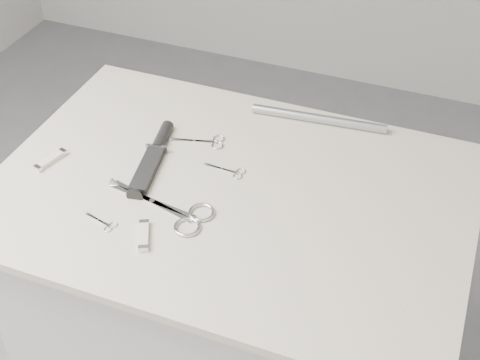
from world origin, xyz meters
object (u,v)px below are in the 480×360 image
(large_shears, at_px, (179,213))
(embroidery_scissors_b, at_px, (230,171))
(embroidery_scissors_a, at_px, (208,142))
(pocket_knife_a, at_px, (51,160))
(sheathed_knife, at_px, (154,154))
(plinth, at_px, (232,328))
(metal_rail, at_px, (319,119))
(pocket_knife_b, at_px, (144,236))
(tiny_scissors, at_px, (104,223))

(large_shears, xyz_separation_m, embroidery_scissors_b, (0.05, 0.16, -0.00))
(embroidery_scissors_a, xyz_separation_m, pocket_knife_a, (-0.29, -0.19, 0.00))
(pocket_knife_a, bearing_deg, sheathed_knife, -49.34)
(plinth, bearing_deg, metal_rail, 70.70)
(plinth, distance_m, embroidery_scissors_b, 0.47)
(embroidery_scissors_a, height_order, pocket_knife_a, pocket_knife_a)
(sheathed_knife, distance_m, metal_rail, 0.40)
(pocket_knife_b, bearing_deg, metal_rail, -48.65)
(plinth, distance_m, metal_rail, 0.58)
(plinth, relative_size, embroidery_scissors_b, 9.73)
(plinth, xyz_separation_m, embroidery_scissors_a, (-0.11, 0.13, 0.47))
(embroidery_scissors_a, xyz_separation_m, embroidery_scissors_b, (0.09, -0.08, -0.00))
(large_shears, bearing_deg, embroidery_scissors_b, 84.71)
(embroidery_scissors_a, bearing_deg, metal_rail, 22.87)
(large_shears, xyz_separation_m, sheathed_knife, (-0.13, 0.15, 0.01))
(large_shears, distance_m, sheathed_knife, 0.20)
(pocket_knife_a, height_order, pocket_knife_b, same)
(pocket_knife_a, distance_m, pocket_knife_b, 0.33)
(plinth, xyz_separation_m, tiny_scissors, (-0.19, -0.19, 0.47))
(tiny_scissors, relative_size, pocket_knife_b, 0.96)
(plinth, height_order, tiny_scissors, tiny_scissors)
(pocket_knife_b, bearing_deg, embroidery_scissors_a, -24.74)
(sheathed_knife, bearing_deg, tiny_scissors, 170.29)
(plinth, height_order, embroidery_scissors_a, embroidery_scissors_a)
(pocket_knife_a, xyz_separation_m, pocket_knife_b, (0.30, -0.13, 0.00))
(large_shears, height_order, sheathed_knife, sheathed_knife)
(plinth, height_order, sheathed_knife, sheathed_knife)
(pocket_knife_a, bearing_deg, pocket_knife_b, -99.12)
(large_shears, distance_m, metal_rail, 0.44)
(embroidery_scissors_a, distance_m, sheathed_knife, 0.13)
(plinth, height_order, pocket_knife_a, pocket_knife_a)
(embroidery_scissors_b, relative_size, tiny_scissors, 1.23)
(embroidery_scissors_b, xyz_separation_m, pocket_knife_b, (-0.08, -0.25, 0.00))
(large_shears, height_order, pocket_knife_b, pocket_knife_b)
(embroidery_scissors_a, distance_m, embroidery_scissors_b, 0.12)
(plinth, relative_size, large_shears, 3.73)
(plinth, relative_size, pocket_knife_b, 11.47)
(plinth, bearing_deg, tiny_scissors, -136.30)
(embroidery_scissors_b, bearing_deg, sheathed_knife, -172.81)
(large_shears, relative_size, pocket_knife_a, 2.88)
(embroidery_scissors_b, xyz_separation_m, tiny_scissors, (-0.17, -0.24, -0.00))
(pocket_knife_b, bearing_deg, plinth, -53.91)
(embroidery_scissors_b, distance_m, tiny_scissors, 0.30)
(sheathed_knife, distance_m, pocket_knife_b, 0.25)
(metal_rail, bearing_deg, pocket_knife_a, -144.81)
(plinth, bearing_deg, embroidery_scissors_a, 129.04)
(large_shears, relative_size, embroidery_scissors_a, 1.93)
(embroidery_scissors_b, bearing_deg, pocket_knife_b, -105.50)
(embroidery_scissors_a, relative_size, pocket_knife_b, 1.59)
(embroidery_scissors_b, distance_m, pocket_knife_a, 0.40)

